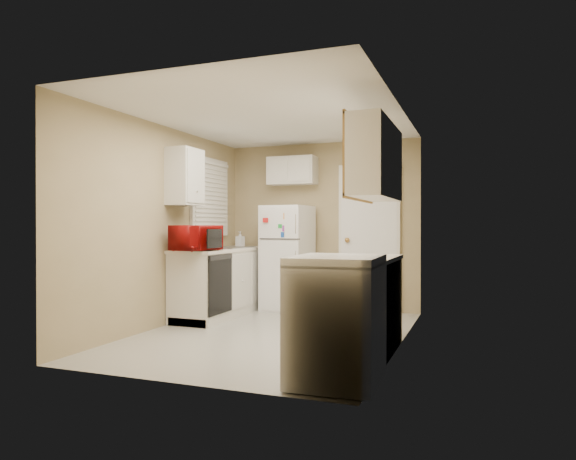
% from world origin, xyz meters
% --- Properties ---
extents(floor, '(3.80, 3.80, 0.00)m').
position_xyz_m(floor, '(0.00, 0.00, 0.00)').
color(floor, beige).
rests_on(floor, ground).
extents(ceiling, '(3.80, 3.80, 0.00)m').
position_xyz_m(ceiling, '(0.00, 0.00, 2.40)').
color(ceiling, white).
rests_on(ceiling, floor).
extents(wall_left, '(3.80, 3.80, 0.00)m').
position_xyz_m(wall_left, '(-1.40, 0.00, 1.20)').
color(wall_left, tan).
rests_on(wall_left, floor).
extents(wall_right, '(3.80, 3.80, 0.00)m').
position_xyz_m(wall_right, '(1.40, 0.00, 1.20)').
color(wall_right, tan).
rests_on(wall_right, floor).
extents(wall_back, '(2.80, 2.80, 0.00)m').
position_xyz_m(wall_back, '(0.00, 1.90, 1.20)').
color(wall_back, tan).
rests_on(wall_back, floor).
extents(wall_front, '(2.80, 2.80, 0.00)m').
position_xyz_m(wall_front, '(0.00, -1.90, 1.20)').
color(wall_front, tan).
rests_on(wall_front, floor).
extents(left_counter, '(0.60, 1.80, 0.90)m').
position_xyz_m(left_counter, '(-1.10, 0.90, 0.45)').
color(left_counter, silver).
rests_on(left_counter, floor).
extents(dishwasher, '(0.03, 0.58, 0.72)m').
position_xyz_m(dishwasher, '(-0.81, 0.30, 0.49)').
color(dishwasher, black).
rests_on(dishwasher, floor).
extents(sink, '(0.54, 0.74, 0.16)m').
position_xyz_m(sink, '(-1.10, 1.05, 0.86)').
color(sink, gray).
rests_on(sink, left_counter).
extents(microwave, '(0.61, 0.43, 0.37)m').
position_xyz_m(microwave, '(-1.03, 0.12, 1.05)').
color(microwave, '#9C0B0A').
rests_on(microwave, left_counter).
extents(soap_bottle, '(0.12, 0.12, 0.22)m').
position_xyz_m(soap_bottle, '(-1.12, 1.51, 1.00)').
color(soap_bottle, white).
rests_on(soap_bottle, left_counter).
extents(window_blinds, '(0.10, 0.98, 1.08)m').
position_xyz_m(window_blinds, '(-1.36, 1.05, 1.60)').
color(window_blinds, silver).
rests_on(window_blinds, wall_left).
extents(upper_cabinet_left, '(0.30, 0.45, 0.70)m').
position_xyz_m(upper_cabinet_left, '(-1.25, 0.22, 1.80)').
color(upper_cabinet_left, silver).
rests_on(upper_cabinet_left, wall_left).
extents(refrigerator, '(0.67, 0.65, 1.48)m').
position_xyz_m(refrigerator, '(-0.40, 1.54, 0.74)').
color(refrigerator, white).
rests_on(refrigerator, floor).
extents(cabinet_over_fridge, '(0.70, 0.30, 0.40)m').
position_xyz_m(cabinet_over_fridge, '(-0.40, 1.75, 2.00)').
color(cabinet_over_fridge, silver).
rests_on(cabinet_over_fridge, wall_back).
extents(interior_door, '(0.86, 0.06, 2.08)m').
position_xyz_m(interior_door, '(0.70, 1.86, 1.02)').
color(interior_door, white).
rests_on(interior_door, floor).
extents(right_counter, '(0.60, 2.00, 0.90)m').
position_xyz_m(right_counter, '(1.10, -0.80, 0.45)').
color(right_counter, silver).
rests_on(right_counter, floor).
extents(stove, '(0.68, 0.83, 0.98)m').
position_xyz_m(stove, '(1.12, -1.42, 0.49)').
color(stove, white).
rests_on(stove, floor).
extents(upper_cabinet_right, '(0.30, 1.20, 0.70)m').
position_xyz_m(upper_cabinet_right, '(1.25, -0.50, 1.80)').
color(upper_cabinet_right, silver).
rests_on(upper_cabinet_right, wall_right).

